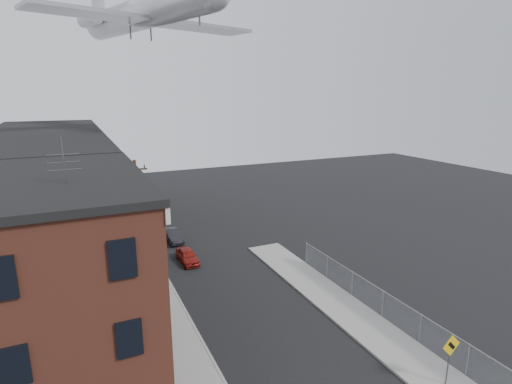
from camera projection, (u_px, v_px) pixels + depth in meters
sidewalk_left at (133, 246)px, 36.79m from camera, size 3.00×62.00×0.12m
sidewalk_right at (352, 315)px, 25.42m from camera, size 3.00×26.00×0.12m
curb_left at (149, 244)px, 37.38m from camera, size 0.15×62.00×0.14m
curb_right at (333, 320)px, 24.82m from camera, size 0.15×26.00×0.14m
corner_building at (31, 290)px, 17.94m from camera, size 10.31×12.30×12.15m
row_house_a at (43, 228)px, 26.34m from camera, size 11.98×7.00×10.30m
row_house_b at (47, 203)px, 32.50m from camera, size 11.98×7.00×10.30m
row_house_c at (50, 185)px, 38.67m from camera, size 11.98×7.00×10.30m
row_house_d at (52, 173)px, 44.84m from camera, size 11.98×7.00×10.30m
row_house_e at (54, 163)px, 51.01m from camera, size 11.98×7.00×10.30m
chainlink_fence at (383, 304)px, 24.92m from camera, size 0.06×18.06×1.90m
warning_sign at (450, 352)px, 18.83m from camera, size 1.10×0.11×2.80m
utility_pole at (138, 216)px, 30.36m from camera, size 1.80×0.26×9.00m
street_tree at (127, 201)px, 39.53m from camera, size 3.22×3.20×5.20m
car_near at (187, 256)px, 33.34m from camera, size 1.43×3.43×1.16m
car_mid at (172, 236)px, 38.07m from camera, size 1.52×3.66×1.18m
car_far at (140, 202)px, 50.11m from camera, size 2.06×4.08×1.14m
airplane at (141, 13)px, 37.27m from camera, size 21.29×24.36×7.06m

